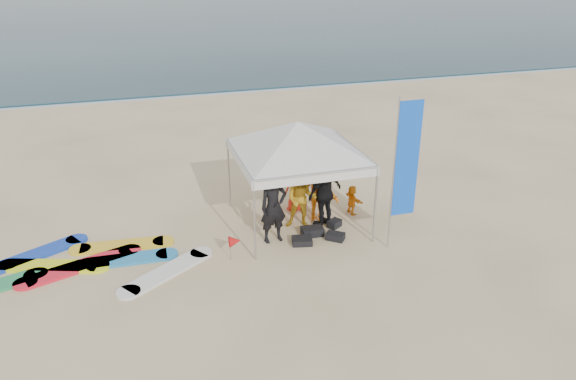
# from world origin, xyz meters

# --- Properties ---
(ground) EXTENTS (120.00, 120.00, 0.00)m
(ground) POSITION_xyz_m (0.00, 0.00, 0.00)
(ground) COLOR beige
(ground) RESTS_ON ground
(ocean) EXTENTS (160.00, 84.00, 0.08)m
(ocean) POSITION_xyz_m (0.00, 60.00, 0.04)
(ocean) COLOR #0C2633
(ocean) RESTS_ON ground
(shoreline_foam) EXTENTS (160.00, 1.20, 0.01)m
(shoreline_foam) POSITION_xyz_m (0.00, 18.20, 0.00)
(shoreline_foam) COLOR silver
(shoreline_foam) RESTS_ON ground
(person_black_a) EXTENTS (0.76, 0.56, 1.92)m
(person_black_a) POSITION_xyz_m (0.00, 2.24, 0.96)
(person_black_a) COLOR black
(person_black_a) RESTS_ON ground
(person_yellow) EXTENTS (1.00, 0.89, 1.69)m
(person_yellow) POSITION_xyz_m (0.90, 2.75, 0.84)
(person_yellow) COLOR #BE8B1A
(person_yellow) RESTS_ON ground
(person_orange_a) EXTENTS (1.30, 1.20, 1.76)m
(person_orange_a) POSITION_xyz_m (1.48, 3.06, 0.88)
(person_orange_a) COLOR orange
(person_orange_a) RESTS_ON ground
(person_black_b) EXTENTS (1.23, 0.90, 1.93)m
(person_black_b) POSITION_xyz_m (1.53, 2.66, 0.97)
(person_black_b) COLOR black
(person_black_b) RESTS_ON ground
(person_orange_b) EXTENTS (0.93, 0.80, 1.60)m
(person_orange_b) POSITION_xyz_m (1.11, 3.79, 0.80)
(person_orange_b) COLOR red
(person_orange_b) RESTS_ON ground
(person_seated) EXTENTS (0.38, 0.82, 0.85)m
(person_seated) POSITION_xyz_m (2.53, 3.13, 0.42)
(person_seated) COLOR orange
(person_seated) RESTS_ON ground
(canopy_tent) EXTENTS (4.37, 4.37, 3.29)m
(canopy_tent) POSITION_xyz_m (0.87, 2.99, 2.87)
(canopy_tent) COLOR #A5A5A8
(canopy_tent) RESTS_ON ground
(feather_flag) EXTENTS (0.65, 0.04, 3.86)m
(feather_flag) POSITION_xyz_m (2.95, 1.08, 2.28)
(feather_flag) COLOR #A5A5A8
(feather_flag) RESTS_ON ground
(marker_pennant) EXTENTS (0.28, 0.28, 0.64)m
(marker_pennant) POSITION_xyz_m (-1.13, 1.59, 0.49)
(marker_pennant) COLOR #A5A5A8
(marker_pennant) RESTS_ON ground
(gear_pile) EXTENTS (1.62, 1.13, 0.22)m
(gear_pile) POSITION_xyz_m (1.15, 2.08, 0.10)
(gear_pile) COLOR black
(gear_pile) RESTS_ON ground
(surfboard_spread) EXTENTS (5.67, 3.29, 0.07)m
(surfboard_spread) POSITION_xyz_m (-4.65, 2.37, 0.04)
(surfboard_spread) COLOR silver
(surfboard_spread) RESTS_ON ground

